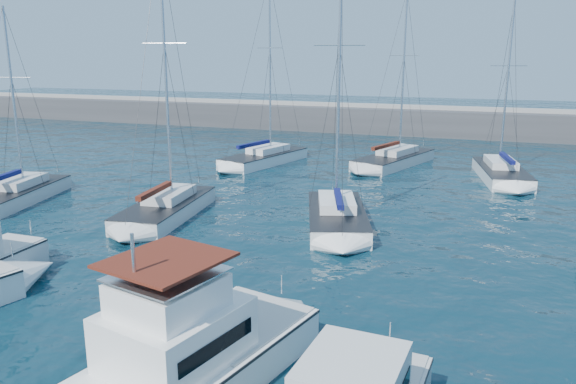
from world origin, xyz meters
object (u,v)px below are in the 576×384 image
(sailboat_back_c, at_px, (501,173))
(motor_yacht_stbd_inner, at_px, (192,352))
(sailboat_mid_d, at_px, (337,216))
(sailboat_mid_a, at_px, (17,194))
(sailboat_back_b, at_px, (394,160))
(sailboat_back_a, at_px, (265,158))
(sailboat_mid_b, at_px, (167,208))

(sailboat_back_c, bearing_deg, motor_yacht_stbd_inner, -115.63)
(motor_yacht_stbd_inner, bearing_deg, sailboat_mid_d, 103.83)
(sailboat_mid_d, bearing_deg, sailboat_mid_a, 167.42)
(sailboat_back_b, bearing_deg, sailboat_mid_a, -117.36)
(sailboat_back_a, bearing_deg, motor_yacht_stbd_inner, -56.00)
(sailboat_mid_a, height_order, sailboat_back_b, sailboat_back_b)
(sailboat_mid_d, xyz_separation_m, sailboat_back_a, (-10.73, 15.68, -0.01))
(motor_yacht_stbd_inner, height_order, sailboat_back_c, sailboat_back_c)
(sailboat_mid_d, relative_size, sailboat_back_b, 1.07)
(sailboat_mid_d, xyz_separation_m, sailboat_back_b, (0.25, 18.78, -0.02))
(sailboat_mid_a, relative_size, sailboat_back_c, 0.93)
(sailboat_mid_b, relative_size, sailboat_back_a, 1.01)
(sailboat_mid_a, bearing_deg, sailboat_back_b, 32.48)
(sailboat_mid_d, distance_m, sailboat_back_a, 19.00)
(sailboat_mid_b, bearing_deg, motor_yacht_stbd_inner, -62.70)
(sailboat_mid_b, relative_size, sailboat_mid_d, 1.01)
(sailboat_back_b, xyz_separation_m, sailboat_back_c, (8.76, -2.80, -0.00))
(motor_yacht_stbd_inner, distance_m, sailboat_mid_b, 18.32)
(sailboat_mid_b, bearing_deg, sailboat_back_b, 56.76)
(sailboat_mid_b, relative_size, sailboat_back_c, 1.18)
(sailboat_mid_a, distance_m, sailboat_back_a, 20.58)
(motor_yacht_stbd_inner, xyz_separation_m, sailboat_back_a, (-10.80, 32.61, -0.61))
(sailboat_mid_a, xyz_separation_m, sailboat_mid_d, (21.30, 1.97, 0.03))
(sailboat_mid_b, height_order, sailboat_back_a, sailboat_mid_b)
(motor_yacht_stbd_inner, xyz_separation_m, sailboat_back_c, (8.93, 32.91, -0.63))
(sailboat_back_a, relative_size, sailboat_back_b, 1.07)
(motor_yacht_stbd_inner, bearing_deg, sailboat_back_b, 103.30)
(sailboat_back_c, bearing_deg, sailboat_mid_d, -129.85)
(motor_yacht_stbd_inner, distance_m, sailboat_mid_a, 26.10)
(sailboat_back_c, bearing_deg, sailboat_back_b, 151.83)
(sailboat_mid_d, xyz_separation_m, sailboat_back_c, (9.01, 15.99, -0.03))
(sailboat_back_a, xyz_separation_m, sailboat_back_b, (10.98, 3.10, -0.02))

